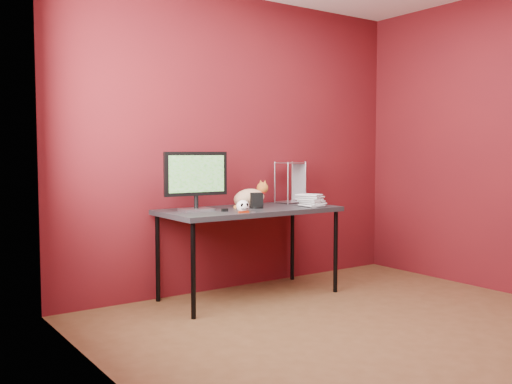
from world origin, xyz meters
TOP-DOWN VIEW (x-y plane):
  - room at (0.00, 0.00)m, footprint 3.52×3.52m
  - desk at (-0.15, 1.37)m, footprint 1.50×0.70m
  - monitor at (-0.62, 1.43)m, footprint 0.54×0.19m
  - cat at (-0.03, 1.53)m, footprint 0.45×0.25m
  - skull_mug at (-0.39, 1.10)m, footprint 0.10×0.10m
  - speaker at (-0.10, 1.33)m, footprint 0.11×0.11m
  - book_stack at (0.30, 1.19)m, footprint 0.22×0.24m
  - wire_rack at (0.44, 1.57)m, footprint 0.23×0.20m
  - pocket_knife at (-0.40, 1.08)m, footprint 0.09×0.04m
  - black_gadget at (-0.46, 1.26)m, footprint 0.05×0.04m
  - washer at (-0.32, 1.08)m, footprint 0.04×0.04m

SIDE VIEW (x-z plane):
  - desk at x=-0.15m, z-range 0.32..1.07m
  - washer at x=-0.32m, z-range 0.75..0.75m
  - pocket_knife at x=-0.40m, z-range 0.75..0.77m
  - black_gadget at x=-0.46m, z-range 0.75..0.77m
  - skull_mug at x=-0.39m, z-range 0.75..0.85m
  - speaker at x=-0.10m, z-range 0.75..0.88m
  - cat at x=-0.03m, z-range 0.72..0.94m
  - wire_rack at x=0.44m, z-range 0.75..1.13m
  - monitor at x=-0.62m, z-range 0.78..1.25m
  - book_stack at x=0.30m, z-range 0.75..1.94m
  - room at x=0.00m, z-range 0.14..2.75m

